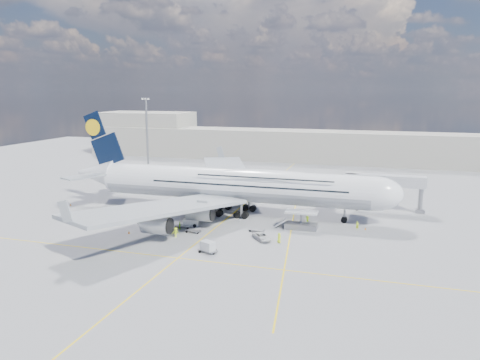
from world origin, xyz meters
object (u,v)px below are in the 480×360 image
(catering_truck_outer, at_px, (225,174))
(cone_nose, at_px, (365,229))
(airliner, at_px, (234,184))
(cone_wing_right_outer, at_px, (129,232))
(dolly_nose_far, at_px, (208,247))
(crew_tug, at_px, (176,232))
(light_mast, at_px, (147,137))
(crew_van, at_px, (279,238))
(cone_wing_left_inner, at_px, (221,205))
(cone_tail, at_px, (70,205))
(jet_bridge, at_px, (371,183))
(dolly_row_c, at_px, (193,231))
(cargo_loader, at_px, (300,223))
(dolly_row_a, at_px, (160,224))
(cone_wing_left_outer, at_px, (205,188))
(cone_wing_right_inner, at_px, (175,229))
(dolly_row_b, at_px, (183,226))
(catering_truck_inner, at_px, (199,186))
(dolly_nose_near, at_px, (257,230))
(crew_nose, at_px, (357,226))
(dolly_back, at_px, (118,213))
(baggage_tug, at_px, (191,222))
(crew_wing, at_px, (180,225))
(service_van, at_px, (262,237))
(crew_loader, at_px, (307,219))

(catering_truck_outer, distance_m, cone_nose, 61.56)
(airliner, bearing_deg, cone_wing_right_outer, -127.00)
(airliner, distance_m, cone_nose, 30.31)
(dolly_nose_far, height_order, crew_tug, dolly_nose_far)
(cone_nose, height_order, cone_wing_right_outer, cone_wing_right_outer)
(light_mast, relative_size, crew_van, 13.36)
(cone_wing_left_inner, relative_size, cone_tail, 0.90)
(jet_bridge, relative_size, dolly_row_c, 5.64)
(cargo_loader, bearing_deg, dolly_row_a, -166.86)
(crew_van, bearing_deg, cone_wing_left_outer, -15.00)
(cone_tail, bearing_deg, jet_bridge, 12.41)
(cone_wing_right_inner, bearing_deg, dolly_row_b, 64.66)
(cargo_loader, xyz_separation_m, catering_truck_inner, (-32.61, 25.79, 0.45))
(cone_wing_left_inner, distance_m, cone_wing_right_outer, 28.40)
(catering_truck_inner, xyz_separation_m, cone_wing_left_inner, (10.84, -12.36, -1.45))
(light_mast, xyz_separation_m, cone_wing_left_inner, (35.05, -28.68, -12.96))
(dolly_nose_near, relative_size, crew_nose, 1.77)
(dolly_nose_far, distance_m, crew_van, 13.91)
(dolly_back, height_order, cone_nose, cone_nose)
(cargo_loader, relative_size, cone_wing_right_outer, 15.41)
(catering_truck_inner, distance_m, cone_wing_right_inner, 35.04)
(baggage_tug, distance_m, crew_nose, 34.10)
(airliner, relative_size, catering_truck_outer, 12.44)
(baggage_tug, bearing_deg, crew_wing, -131.62)
(catering_truck_inner, bearing_deg, crew_van, -61.33)
(dolly_row_c, relative_size, dolly_nose_near, 1.06)
(jet_bridge, height_order, catering_truck_inner, jet_bridge)
(service_van, height_order, cone_wing_right_inner, service_van)
(dolly_nose_near, distance_m, baggage_tug, 14.08)
(dolly_row_c, xyz_separation_m, dolly_back, (-21.55, 7.29, 0.01))
(cone_wing_left_inner, relative_size, cone_wing_right_inner, 1.02)
(dolly_row_a, distance_m, service_van, 22.76)
(crew_tug, bearing_deg, cone_tail, 139.05)
(dolly_row_b, relative_size, crew_tug, 1.71)
(dolly_row_a, xyz_separation_m, dolly_back, (-13.21, 5.09, 0.01))
(dolly_back, distance_m, dolly_nose_far, 33.37)
(crew_loader, height_order, cone_wing_left_outer, crew_loader)
(dolly_row_a, distance_m, crew_van, 26.28)
(catering_truck_inner, height_order, cone_wing_left_outer, catering_truck_inner)
(cargo_loader, height_order, dolly_nose_far, cargo_loader)
(catering_truck_inner, height_order, catering_truck_outer, catering_truck_outer)
(cargo_loader, distance_m, baggage_tug, 22.65)
(baggage_tug, height_order, catering_truck_inner, catering_truck_inner)
(catering_truck_inner, xyz_separation_m, service_van, (26.92, -35.18, -1.04))
(catering_truck_inner, distance_m, cone_wing_left_outer, 4.74)
(crew_nose, relative_size, crew_loader, 0.92)
(dolly_back, distance_m, crew_wing, 19.06)
(service_van, bearing_deg, crew_wing, 132.60)
(cargo_loader, relative_size, cone_wing_left_outer, 15.31)
(light_mast, bearing_deg, baggage_tug, -53.58)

